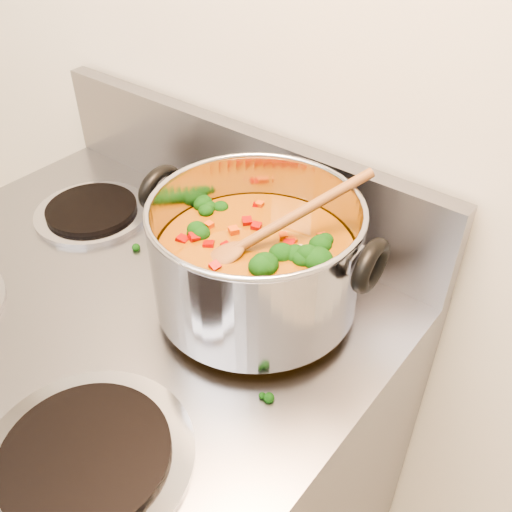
{
  "coord_description": "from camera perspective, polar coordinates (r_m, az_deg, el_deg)",
  "views": [
    {
      "loc": [
        0.58,
        0.85,
        1.47
      ],
      "look_at": [
        0.22,
        1.31,
        1.01
      ],
      "focal_mm": 40.0,
      "sensor_mm": 36.0,
      "label": 1
    }
  ],
  "objects": [
    {
      "name": "electric_range",
      "position": [
        1.18,
        -12.01,
        -21.21
      ],
      "size": [
        0.77,
        0.7,
        1.08
      ],
      "color": "gray",
      "rests_on": "ground"
    },
    {
      "name": "stockpot",
      "position": [
        0.74,
        0.03,
        -0.28
      ],
      "size": [
        0.33,
        0.27,
        0.16
      ],
      "rotation": [
        0.0,
        0.0,
        0.1
      ],
      "color": "#ACACB4",
      "rests_on": "electric_range"
    },
    {
      "name": "wooden_spoon",
      "position": [
        0.72,
        0.58,
        2.15
      ],
      "size": [
        0.14,
        0.22,
        0.1
      ],
      "rotation": [
        0.0,
        0.0,
        1.04
      ],
      "color": "brown",
      "rests_on": "stockpot"
    },
    {
      "name": "cooktop_crumbs",
      "position": [
        0.76,
        -2.21,
        -7.68
      ],
      "size": [
        0.39,
        0.31,
        0.01
      ],
      "color": "black",
      "rests_on": "electric_range"
    }
  ]
}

